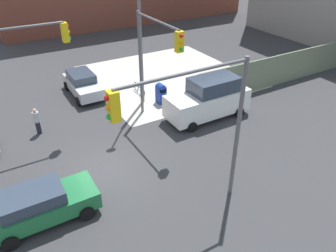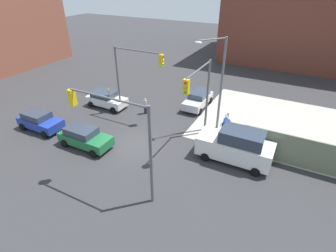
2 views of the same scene
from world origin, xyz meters
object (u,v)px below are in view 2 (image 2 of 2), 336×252
(traffic_signal_se_corner, at_px, (117,128))
(sedan_blue, at_px, (40,121))
(sedan_silver, at_px, (198,99))
(bicycle_at_crosswalk, at_px, (112,98))
(traffic_signal_nw_corner, at_px, (134,70))
(coupe_green, at_px, (85,137))
(street_lamp_corner, at_px, (218,79))
(mailbox_blue, at_px, (226,127))
(bicycle_leaning_on_fence, at_px, (226,119))
(traffic_signal_ne_corner, at_px, (200,91))
(sedan_white, at_px, (106,99))
(van_white_delivery, at_px, (236,146))
(pedestrian_crossing, at_px, (145,106))

(traffic_signal_se_corner, distance_m, sedan_blue, 12.03)
(sedan_silver, height_order, bicycle_at_crosswalk, sedan_silver)
(traffic_signal_nw_corner, height_order, coupe_green, traffic_signal_nw_corner)
(street_lamp_corner, distance_m, mailbox_blue, 4.16)
(bicycle_leaning_on_fence, bearing_deg, mailbox_blue, -74.72)
(mailbox_blue, bearing_deg, sedan_blue, -155.85)
(sedan_silver, xyz_separation_m, bicycle_leaning_on_fence, (3.58, -1.91, -0.50))
(street_lamp_corner, distance_m, bicycle_leaning_on_fence, 4.71)
(traffic_signal_ne_corner, xyz_separation_m, sedan_white, (-10.93, 1.97, -3.74))
(traffic_signal_ne_corner, height_order, sedan_white, traffic_signal_ne_corner)
(traffic_signal_se_corner, height_order, sedan_white, traffic_signal_se_corner)
(traffic_signal_ne_corner, relative_size, sedan_blue, 1.60)
(bicycle_at_crosswalk, bearing_deg, sedan_white, -74.15)
(sedan_white, height_order, van_white_delivery, van_white_delivery)
(coupe_green, relative_size, van_white_delivery, 0.81)
(traffic_signal_se_corner, bearing_deg, sedan_blue, 165.71)
(pedestrian_crossing, height_order, bicycle_at_crosswalk, pedestrian_crossing)
(sedan_silver, distance_m, bicycle_leaning_on_fence, 4.09)
(traffic_signal_ne_corner, xyz_separation_m, coupe_green, (-7.81, -4.58, -3.74))
(traffic_signal_nw_corner, height_order, mailbox_blue, traffic_signal_nw_corner)
(bicycle_at_crosswalk, bearing_deg, bicycle_leaning_on_fence, 5.51)
(sedan_silver, relative_size, bicycle_leaning_on_fence, 2.51)
(bicycle_leaning_on_fence, bearing_deg, street_lamp_corner, -110.69)
(traffic_signal_ne_corner, height_order, van_white_delivery, traffic_signal_ne_corner)
(sedan_silver, bearing_deg, bicycle_leaning_on_fence, -28.06)
(traffic_signal_ne_corner, xyz_separation_m, bicycle_leaning_on_fence, (1.10, 4.48, -4.24))
(bicycle_leaning_on_fence, xyz_separation_m, bicycle_at_crosswalk, (-12.40, -1.20, 0.00))
(sedan_blue, bearing_deg, coupe_green, -1.94)
(coupe_green, bearing_deg, sedan_blue, 178.06)
(traffic_signal_ne_corner, relative_size, mailbox_blue, 4.55)
(pedestrian_crossing, relative_size, bicycle_at_crosswalk, 0.94)
(traffic_signal_se_corner, height_order, van_white_delivery, traffic_signal_se_corner)
(traffic_signal_se_corner, xyz_separation_m, bicycle_at_crosswalk, (-9.16, 10.50, -4.29))
(street_lamp_corner, distance_m, coupe_green, 11.74)
(traffic_signal_ne_corner, relative_size, bicycle_leaning_on_fence, 3.71)
(sedan_white, bearing_deg, coupe_green, -64.50)
(street_lamp_corner, bearing_deg, bicycle_at_crosswalk, 177.64)
(sedan_silver, relative_size, pedestrian_crossing, 2.66)
(traffic_signal_se_corner, height_order, bicycle_at_crosswalk, traffic_signal_se_corner)
(traffic_signal_se_corner, height_order, bicycle_leaning_on_fence, traffic_signal_se_corner)
(coupe_green, height_order, pedestrian_crossing, pedestrian_crossing)
(coupe_green, distance_m, bicycle_leaning_on_fence, 12.72)
(coupe_green, relative_size, sedan_white, 1.04)
(mailbox_blue, bearing_deg, van_white_delivery, -62.47)
(mailbox_blue, bearing_deg, sedan_silver, 135.53)
(traffic_signal_se_corner, xyz_separation_m, sedan_silver, (-0.34, 13.61, -3.79))
(mailbox_blue, distance_m, bicycle_at_crosswalk, 13.05)
(sedan_silver, distance_m, van_white_delivery, 9.37)
(coupe_green, height_order, bicycle_at_crosswalk, coupe_green)
(street_lamp_corner, height_order, sedan_white, street_lamp_corner)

